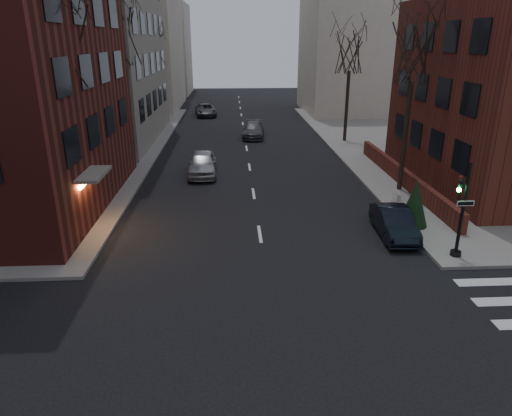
{
  "coord_description": "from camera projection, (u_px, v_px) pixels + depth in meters",
  "views": [
    {
      "loc": [
        -1.25,
        -7.68,
        8.63
      ],
      "look_at": [
        -0.28,
        10.15,
        2.0
      ],
      "focal_mm": 32.0,
      "sensor_mm": 36.0,
      "label": 1
    }
  ],
  "objects": [
    {
      "name": "building_distant_lb",
      "position": [
        158.0,
        50.0,
        74.55
      ],
      "size": [
        10.0,
        12.0,
        14.0
      ],
      "primitive_type": "cube",
      "color": "beige",
      "rests_on": "ground"
    },
    {
      "name": "tree_left_a",
      "position": [
        57.0,
        43.0,
        19.97
      ],
      "size": [
        4.18,
        4.18,
        10.26
      ],
      "color": "#2D231C",
      "rests_on": "sidewalk_far_left"
    },
    {
      "name": "building_distant_la",
      "position": [
        121.0,
        36.0,
        57.84
      ],
      "size": [
        14.0,
        16.0,
        18.0
      ],
      "primitive_type": "cube",
      "color": "beige",
      "rests_on": "ground"
    },
    {
      "name": "sandwich_board",
      "position": [
        396.0,
        202.0,
        23.87
      ],
      "size": [
        0.44,
        0.6,
        0.93
      ],
      "primitive_type": "cube",
      "rotation": [
        0.0,
        0.0,
        0.05
      ],
      "color": "white",
      "rests_on": "sidewalk_far_right"
    },
    {
      "name": "streetlamp_far",
      "position": [
        164.0,
        84.0,
        47.68
      ],
      "size": [
        0.36,
        0.36,
        6.28
      ],
      "color": "black",
      "rests_on": "sidewalk_far_left"
    },
    {
      "name": "evergreen_shrub",
      "position": [
        415.0,
        203.0,
        21.73
      ],
      "size": [
        1.46,
        1.46,
        2.28
      ],
      "primitive_type": "cone",
      "rotation": [
        0.0,
        0.0,
        0.07
      ],
      "color": "black",
      "rests_on": "sidewalk_far_right"
    },
    {
      "name": "building_distant_ra",
      "position": [
        364.0,
        45.0,
        55.04
      ],
      "size": [
        14.0,
        14.0,
        16.0
      ],
      "primitive_type": "cube",
      "color": "beige",
      "rests_on": "ground"
    },
    {
      "name": "low_wall_right",
      "position": [
        402.0,
        176.0,
        28.29
      ],
      "size": [
        0.35,
        16.0,
        1.0
      ],
      "primitive_type": "cube",
      "color": "#5B241A",
      "rests_on": "sidewalk_far_right"
    },
    {
      "name": "tree_right_b",
      "position": [
        350.0,
        52.0,
        38.02
      ],
      "size": [
        3.74,
        3.74,
        9.18
      ],
      "color": "#2D231C",
      "rests_on": "sidewalk_far_right"
    },
    {
      "name": "car_lane_gray",
      "position": [
        253.0,
        130.0,
        42.35
      ],
      "size": [
        2.37,
        4.92,
        1.38
      ],
      "primitive_type": "imported",
      "rotation": [
        0.0,
        0.0,
        -0.09
      ],
      "color": "#404045",
      "rests_on": "ground"
    },
    {
      "name": "car_lane_silver",
      "position": [
        202.0,
        163.0,
        30.58
      ],
      "size": [
        2.0,
        4.72,
        1.59
      ],
      "primitive_type": "imported",
      "rotation": [
        0.0,
        0.0,
        0.02
      ],
      "color": "#A9A8AE",
      "rests_on": "ground"
    },
    {
      "name": "car_lane_far",
      "position": [
        206.0,
        110.0,
        54.27
      ],
      "size": [
        2.92,
        5.25,
        1.39
      ],
      "primitive_type": "imported",
      "rotation": [
        0.0,
        0.0,
        0.13
      ],
      "color": "#444449",
      "rests_on": "ground"
    },
    {
      "name": "parked_sedan",
      "position": [
        394.0,
        222.0,
        21.09
      ],
      "size": [
        1.59,
        4.09,
        1.33
      ],
      "primitive_type": "imported",
      "rotation": [
        0.0,
        0.0,
        -0.05
      ],
      "color": "black",
      "rests_on": "ground"
    },
    {
      "name": "streetlamp_near",
      "position": [
        122.0,
        113.0,
        28.96
      ],
      "size": [
        0.36,
        0.36,
        6.28
      ],
      "color": "black",
      "rests_on": "sidewalk_far_left"
    },
    {
      "name": "traffic_signal",
      "position": [
        460.0,
        216.0,
        18.42
      ],
      "size": [
        0.76,
        0.44,
        4.0
      ],
      "color": "black",
      "rests_on": "sidewalk_far_right"
    },
    {
      "name": "tree_left_c",
      "position": [
        152.0,
        46.0,
        44.46
      ],
      "size": [
        3.96,
        3.96,
        9.72
      ],
      "color": "#2D231C",
      "rests_on": "sidewalk_far_left"
    },
    {
      "name": "tree_right_a",
      "position": [
        415.0,
        51.0,
        24.76
      ],
      "size": [
        3.96,
        3.96,
        9.72
      ],
      "color": "#2D231C",
      "rests_on": "sidewalk_far_right"
    },
    {
      "name": "tree_left_b",
      "position": [
        119.0,
        35.0,
        31.04
      ],
      "size": [
        4.4,
        4.4,
        10.8
      ],
      "color": "#2D231C",
      "rests_on": "sidewalk_far_left"
    }
  ]
}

